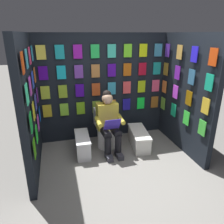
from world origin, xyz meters
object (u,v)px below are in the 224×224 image
toilet (106,130)px  comic_longbox_far (139,138)px  comic_longbox_near (83,144)px  person_reading (109,122)px

toilet → comic_longbox_far: size_ratio=0.90×
comic_longbox_near → toilet: bearing=-156.0°
toilet → person_reading: bearing=89.6°
toilet → person_reading: person_reading is taller
person_reading → comic_longbox_near: 0.66m
comic_longbox_far → person_reading: bearing=8.9°
toilet → comic_longbox_near: bearing=18.9°
toilet → person_reading: 0.35m
comic_longbox_near → comic_longbox_far: size_ratio=0.85×
comic_longbox_near → comic_longbox_far: (-1.15, 0.02, -0.01)m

